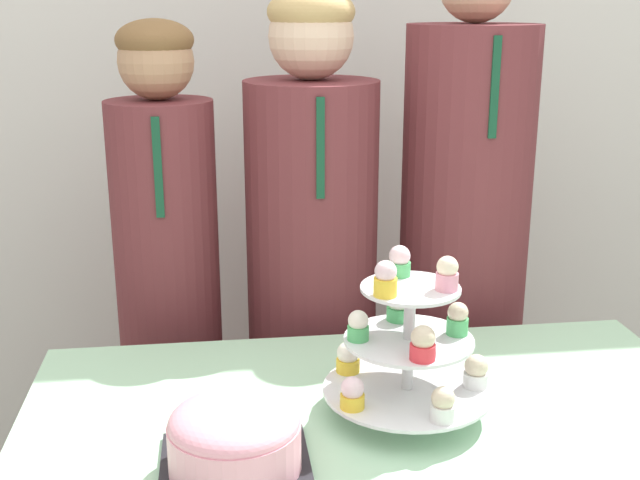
{
  "coord_description": "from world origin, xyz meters",
  "views": [
    {
      "loc": [
        -0.27,
        -0.83,
        1.47
      ],
      "look_at": [
        -0.1,
        0.43,
        1.09
      ],
      "focal_mm": 45.0,
      "sensor_mm": 36.0,
      "label": 1
    }
  ],
  "objects_px": {
    "student_2": "(461,294)",
    "student_1": "(312,317)",
    "cupcake_stand": "(409,345)",
    "student_0": "(171,330)",
    "round_cake": "(235,437)"
  },
  "relations": [
    {
      "from": "cupcake_stand",
      "to": "student_0",
      "type": "bearing_deg",
      "value": 126.35
    },
    {
      "from": "student_0",
      "to": "student_1",
      "type": "relative_size",
      "value": 0.96
    },
    {
      "from": "student_0",
      "to": "student_1",
      "type": "bearing_deg",
      "value": 0.0
    },
    {
      "from": "round_cake",
      "to": "student_0",
      "type": "relative_size",
      "value": 0.16
    },
    {
      "from": "cupcake_stand",
      "to": "student_2",
      "type": "relative_size",
      "value": 0.19
    },
    {
      "from": "student_1",
      "to": "student_2",
      "type": "distance_m",
      "value": 0.38
    },
    {
      "from": "cupcake_stand",
      "to": "student_0",
      "type": "xyz_separation_m",
      "value": [
        -0.44,
        0.6,
        -0.2
      ]
    },
    {
      "from": "student_1",
      "to": "round_cake",
      "type": "bearing_deg",
      "value": -105.62
    },
    {
      "from": "round_cake",
      "to": "student_2",
      "type": "xyz_separation_m",
      "value": [
        0.59,
        0.75,
        -0.07
      ]
    },
    {
      "from": "cupcake_stand",
      "to": "student_1",
      "type": "bearing_deg",
      "value": 99.08
    },
    {
      "from": "student_0",
      "to": "student_1",
      "type": "distance_m",
      "value": 0.35
    },
    {
      "from": "round_cake",
      "to": "student_2",
      "type": "height_order",
      "value": "student_2"
    },
    {
      "from": "student_2",
      "to": "student_1",
      "type": "bearing_deg",
      "value": -180.0
    },
    {
      "from": "cupcake_stand",
      "to": "student_0",
      "type": "distance_m",
      "value": 0.78
    },
    {
      "from": "student_2",
      "to": "student_0",
      "type": "bearing_deg",
      "value": -180.0
    }
  ]
}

